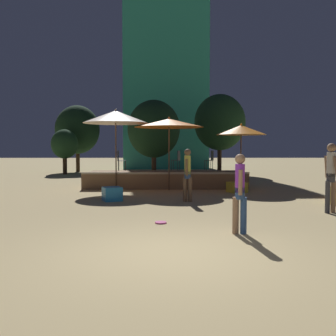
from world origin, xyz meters
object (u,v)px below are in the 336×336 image
object	(u,v)px
person_0	(187,173)
background_tree_0	(77,130)
bistro_chair_0	(177,158)
bistro_chair_1	(210,158)
patio_umbrella_1	(169,123)
patio_umbrella_2	(241,130)
frisbee_disc	(161,222)
background_tree_3	(65,144)
patio_umbrella_0	(116,117)
person_1	(240,191)
bistro_chair_2	(120,159)
background_tree_1	(220,122)
background_tree_2	(154,129)
cube_seat_2	(335,193)
person_2	(331,174)
cube_seat_0	(237,187)
cube_seat_3	(112,194)

from	to	relation	value
person_0	background_tree_0	bearing A→B (deg)	128.23
bistro_chair_0	bistro_chair_1	size ratio (longest dim) A/B	1.00
patio_umbrella_1	patio_umbrella_2	distance (m)	3.05
person_0	bistro_chair_1	xyz separation A→B (m)	(1.38, 5.07, 0.34)
frisbee_disc	background_tree_3	xyz separation A→B (m)	(-6.58, 16.39, 1.98)
patio_umbrella_0	person_0	world-z (taller)	patio_umbrella_0
person_1	bistro_chair_0	bearing A→B (deg)	103.01
bistro_chair_2	background_tree_1	world-z (taller)	background_tree_1
background_tree_2	background_tree_3	xyz separation A→B (m)	(-6.04, 2.92, -0.87)
cube_seat_2	background_tree_2	xyz separation A→B (m)	(-6.48, 9.47, 2.65)
background_tree_2	bistro_chair_1	bearing A→B (deg)	-60.57
bistro_chair_0	background_tree_1	world-z (taller)	background_tree_1
person_1	bistro_chair_2	bearing A→B (deg)	118.53
person_0	background_tree_1	size ratio (longest dim) A/B	0.32
patio_umbrella_2	person_0	xyz separation A→B (m)	(-2.47, -3.56, -1.57)
person_2	bistro_chair_0	xyz separation A→B (m)	(-3.90, 7.42, 0.22)
patio_umbrella_2	cube_seat_0	xyz separation A→B (m)	(-0.36, -1.03, -2.30)
cube_seat_2	bistro_chair_1	bearing A→B (deg)	129.08
patio_umbrella_0	bistro_chair_0	distance (m)	3.63
patio_umbrella_0	patio_umbrella_1	xyz separation A→B (m)	(2.22, -0.12, -0.26)
patio_umbrella_2	person_2	distance (m)	6.04
person_0	background_tree_1	distance (m)	13.46
patio_umbrella_0	background_tree_2	distance (m)	6.63
background_tree_0	background_tree_2	distance (m)	8.06
background_tree_1	person_0	bearing A→B (deg)	-102.88
patio_umbrella_2	background_tree_3	world-z (taller)	background_tree_3
person_2	bistro_chair_2	size ratio (longest dim) A/B	2.10
background_tree_3	bistro_chair_0	bearing A→B (deg)	-46.36
cube_seat_2	background_tree_1	distance (m)	12.99
person_0	bistro_chair_2	distance (m)	5.42
cube_seat_0	person_1	size ratio (longest dim) A/B	0.49
cube_seat_0	bistro_chair_1	bearing A→B (deg)	106.23
cube_seat_0	background_tree_3	world-z (taller)	background_tree_3
person_2	patio_umbrella_2	bearing A→B (deg)	-93.85
background_tree_0	person_2	bearing A→B (deg)	-58.37
cube_seat_2	cube_seat_0	bearing A→B (deg)	145.62
patio_umbrella_0	person_1	distance (m)	9.10
cube_seat_2	background_tree_2	bearing A→B (deg)	124.38
person_0	patio_umbrella_0	bearing A→B (deg)	142.08
patio_umbrella_0	frisbee_disc	size ratio (longest dim) A/B	12.42
patio_umbrella_0	background_tree_3	distance (m)	10.53
patio_umbrella_0	cube_seat_3	bearing A→B (deg)	-84.99
background_tree_2	cube_seat_2	bearing A→B (deg)	-55.62
patio_umbrella_1	frisbee_disc	bearing A→B (deg)	-92.30
frisbee_disc	background_tree_1	distance (m)	17.18
cube_seat_0	bistro_chair_0	world-z (taller)	bistro_chair_0
bistro_chair_1	background_tree_3	distance (m)	11.78
person_0	background_tree_2	xyz separation A→B (m)	(-1.38, 9.96, 1.93)
cube_seat_2	bistro_chair_1	xyz separation A→B (m)	(-3.72, 4.58, 1.06)
background_tree_0	background_tree_2	xyz separation A→B (m)	(5.79, -5.61, -0.23)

